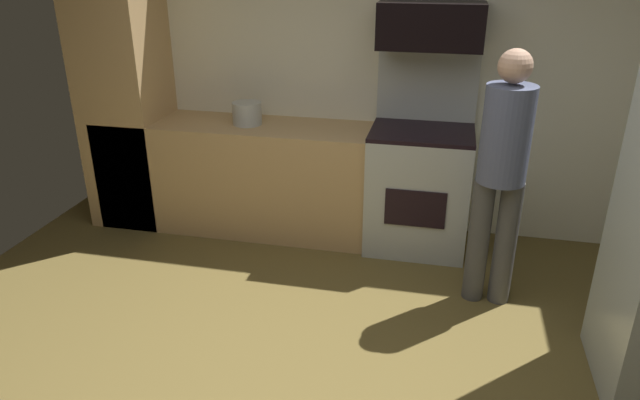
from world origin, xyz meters
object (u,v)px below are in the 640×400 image
object	(u,v)px
oven_range	(419,183)
person_cook	(502,169)
microwave	(431,25)
stock_pot	(247,113)

from	to	relation	value
oven_range	person_cook	size ratio (longest dim) A/B	0.91
oven_range	person_cook	world-z (taller)	person_cook
oven_range	microwave	size ratio (longest dim) A/B	2.06
oven_range	microwave	distance (m)	1.17
microwave	stock_pot	xyz separation A→B (m)	(-1.38, -0.08, -0.70)
oven_range	stock_pot	distance (m)	1.45
microwave	person_cook	xyz separation A→B (m)	(0.52, -0.79, -0.75)
oven_range	person_cook	xyz separation A→B (m)	(0.52, -0.71, 0.42)
microwave	person_cook	distance (m)	1.21
person_cook	stock_pot	bearing A→B (deg)	159.42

